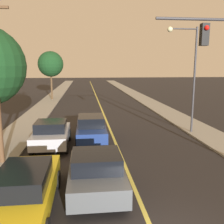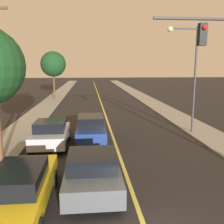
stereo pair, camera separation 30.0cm
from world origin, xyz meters
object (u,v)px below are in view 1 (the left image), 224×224
at_px(tree_left_far, 51,64).
at_px(car_outer_lane_second, 51,134).
at_px(car_near_lane_second, 91,128).
at_px(streetlamp_right, 188,66).
at_px(car_outer_lane_front, 25,189).
at_px(car_near_lane_front, 96,172).

bearing_deg(tree_left_far, car_outer_lane_second, -83.09).
bearing_deg(car_near_lane_second, tree_left_far, 103.79).
bearing_deg(streetlamp_right, car_outer_lane_second, -166.58).
bearing_deg(car_outer_lane_front, tree_left_far, 95.28).
xyz_separation_m(car_outer_lane_front, car_outer_lane_second, (0.00, 6.65, 0.04)).
xyz_separation_m(car_outer_lane_front, streetlamp_right, (8.99, 8.79, 3.95)).
distance_m(car_near_lane_second, car_outer_lane_second, 2.67).
relative_size(car_near_lane_front, streetlamp_right, 0.54).
xyz_separation_m(car_near_lane_second, tree_left_far, (-4.93, 20.07, 4.17)).
relative_size(car_outer_lane_second, streetlamp_right, 0.55).
bearing_deg(tree_left_far, car_outer_lane_front, -84.72).
height_order(car_outer_lane_front, tree_left_far, tree_left_far).
xyz_separation_m(streetlamp_right, tree_left_far, (-11.58, 19.20, 0.25)).
distance_m(car_near_lane_second, tree_left_far, 21.08).
height_order(car_near_lane_second, tree_left_far, tree_left_far).
height_order(car_near_lane_front, car_near_lane_second, car_near_lane_front).
bearing_deg(car_near_lane_second, car_outer_lane_front, -106.43).
xyz_separation_m(car_outer_lane_second, tree_left_far, (-2.59, 21.35, 4.16)).
relative_size(car_outer_lane_front, tree_left_far, 0.76).
distance_m(car_near_lane_front, streetlamp_right, 10.97).
xyz_separation_m(car_near_lane_second, car_outer_lane_second, (-2.34, -1.28, 0.01)).
bearing_deg(car_outer_lane_front, car_outer_lane_second, 90.00).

